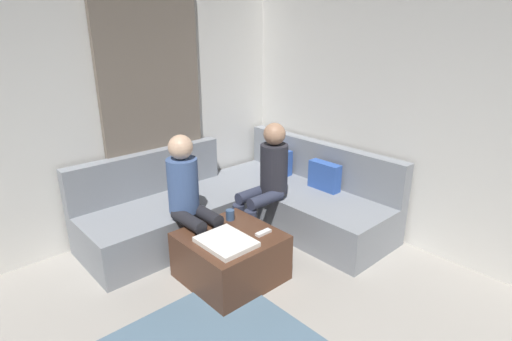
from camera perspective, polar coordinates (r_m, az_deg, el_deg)
The scene contains 9 objects.
wall_left at distance 3.98m, azimuth -31.80°, elevation 6.15°, with size 0.12×6.00×2.70m, color silver.
curtain_panel at distance 4.33m, azimuth -14.30°, elevation 8.02°, with size 0.06×1.10×2.50m, color #726659.
sectional_couch at distance 4.34m, azimuth -1.59°, elevation -4.85°, with size 2.10×2.55×0.87m.
ottoman at distance 3.57m, azimuth -3.63°, elevation -12.02°, with size 0.76×0.76×0.42m, color #4C2D1E.
folded_blanket at distance 3.32m, azimuth -4.25°, elevation -10.05°, with size 0.44×0.36×0.04m, color white.
coffee_mug at distance 3.69m, azimuth -3.69°, elevation -6.29°, with size 0.08×0.08×0.10m, color #334C72.
game_remote at distance 3.46m, azimuth 1.05°, elevation -8.79°, with size 0.05×0.15×0.02m, color white.
person_on_couch_back at distance 4.03m, azimuth 1.56°, elevation -0.99°, with size 0.30×0.60×1.20m.
person_on_couch_side at distance 3.65m, azimuth -9.41°, elevation -3.55°, with size 0.60×0.30×1.20m.
Camera 1 is at (0.91, -0.69, 2.09)m, focal length 28.23 mm.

